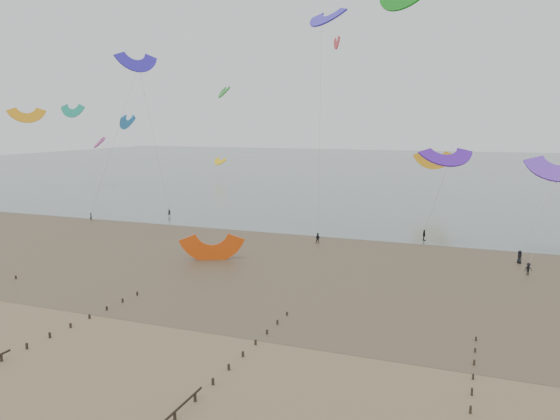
{
  "coord_description": "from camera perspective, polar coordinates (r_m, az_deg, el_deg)",
  "views": [
    {
      "loc": [
        22.28,
        -37.35,
        19.27
      ],
      "look_at": [
        -2.92,
        28.0,
        8.0
      ],
      "focal_mm": 35.0,
      "sensor_mm": 36.0,
      "label": 1
    }
  ],
  "objects": [
    {
      "name": "ground",
      "position": [
        47.57,
        -9.2,
        -14.88
      ],
      "size": [
        500.0,
        500.0,
        0.0
      ],
      "primitive_type": "plane",
      "color": "brown",
      "rests_on": "ground"
    },
    {
      "name": "kites_airborne",
      "position": [
        126.03,
        6.94,
        9.6
      ],
      "size": [
        227.48,
        121.85,
        44.69
      ],
      "color": "#118315",
      "rests_on": "ground"
    },
    {
      "name": "kitesurfer_lead",
      "position": [
        114.24,
        -19.14,
        -0.68
      ],
      "size": [
        0.68,
        0.68,
        1.59
      ],
      "primitive_type": "imported",
      "rotation": [
        0.0,
        0.0,
        2.39
      ],
      "color": "black",
      "rests_on": "ground"
    },
    {
      "name": "sea_and_shore",
      "position": [
        78.83,
        0.89,
        -5.0
      ],
      "size": [
        500.0,
        665.0,
        0.03
      ],
      "color": "#475654",
      "rests_on": "ground"
    },
    {
      "name": "grounded_kite",
      "position": [
        78.09,
        -7.09,
        -5.22
      ],
      "size": [
        9.42,
        8.67,
        4.17
      ],
      "primitive_type": null,
      "rotation": [
        1.54,
        0.0,
        0.46
      ],
      "color": "#DD480D",
      "rests_on": "ground"
    }
  ]
}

